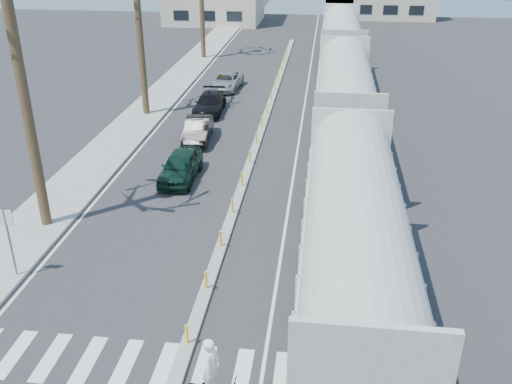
% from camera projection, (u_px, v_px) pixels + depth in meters
% --- Properties ---
extents(ground, '(140.00, 140.00, 0.00)m').
position_uv_depth(ground, '(195.00, 327.00, 19.03)').
color(ground, '#28282B').
rests_on(ground, ground).
extents(sidewalk, '(3.00, 90.00, 0.15)m').
position_uv_depth(sidewalk, '(156.00, 101.00, 42.31)').
color(sidewalk, gray).
rests_on(sidewalk, ground).
extents(rails, '(1.56, 100.00, 0.06)m').
position_uv_depth(rails, '(339.00, 97.00, 43.53)').
color(rails, black).
rests_on(rails, ground).
extents(median, '(0.45, 60.00, 0.85)m').
position_uv_depth(median, '(262.00, 128.00, 36.86)').
color(median, gray).
rests_on(median, ground).
extents(crosswalk, '(14.00, 2.20, 0.01)m').
position_uv_depth(crosswalk, '(180.00, 369.00, 17.24)').
color(crosswalk, silver).
rests_on(crosswalk, ground).
extents(lane_markings, '(9.42, 90.00, 0.01)m').
position_uv_depth(lane_markings, '(240.00, 105.00, 41.65)').
color(lane_markings, silver).
rests_on(lane_markings, ground).
extents(freight_train, '(3.00, 60.94, 5.85)m').
position_uv_depth(freight_train, '(342.00, 86.00, 35.53)').
color(freight_train, '#A2A094').
rests_on(freight_train, ground).
extents(street_sign, '(0.60, 0.08, 3.00)m').
position_uv_depth(street_sign, '(8.00, 233.00, 20.77)').
color(street_sign, slate).
rests_on(street_sign, ground).
extents(car_lead, '(1.80, 4.32, 1.46)m').
position_uv_depth(car_lead, '(181.00, 166.00, 29.56)').
color(car_lead, black).
rests_on(car_lead, ground).
extents(car_second, '(2.17, 4.51, 1.41)m').
position_uv_depth(car_second, '(198.00, 130.00, 34.75)').
color(car_second, black).
rests_on(car_second, ground).
extents(car_third, '(2.22, 4.80, 1.36)m').
position_uv_depth(car_third, '(210.00, 103.00, 39.81)').
color(car_third, black).
rests_on(car_third, ground).
extents(car_rear, '(2.79, 4.91, 1.28)m').
position_uv_depth(car_rear, '(226.00, 81.00, 45.41)').
color(car_rear, '#AEB1B4').
rests_on(car_rear, ground).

